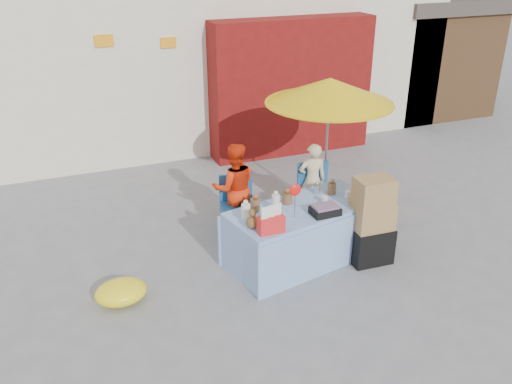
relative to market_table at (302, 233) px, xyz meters
name	(u,v)px	position (x,y,z in m)	size (l,w,h in m)	color
ground	(273,283)	(-0.58, -0.39, -0.40)	(80.00, 80.00, 0.00)	slate
market_table	(302,233)	(0.00, 0.00, 0.00)	(2.17, 1.33, 1.22)	#7B99C6
chair_left	(238,218)	(-0.53, 0.97, -0.14)	(0.55, 0.55, 0.85)	#1E5089
chair_right	(315,203)	(0.72, 0.97, -0.14)	(0.55, 0.55, 0.85)	#1E5089
vendor_orange	(235,188)	(-0.53, 1.11, 0.27)	(0.65, 0.51, 1.34)	red
vendor_beige	(312,180)	(0.72, 1.11, 0.19)	(0.43, 0.28, 1.17)	beige
umbrella	(330,91)	(1.02, 1.26, 1.49)	(1.90, 1.90, 2.09)	gray
box_stack	(371,223)	(0.83, -0.35, 0.15)	(0.56, 0.47, 1.20)	black
tarp_bundle	(121,292)	(-2.39, -0.07, -0.26)	(0.61, 0.49, 0.27)	yellow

